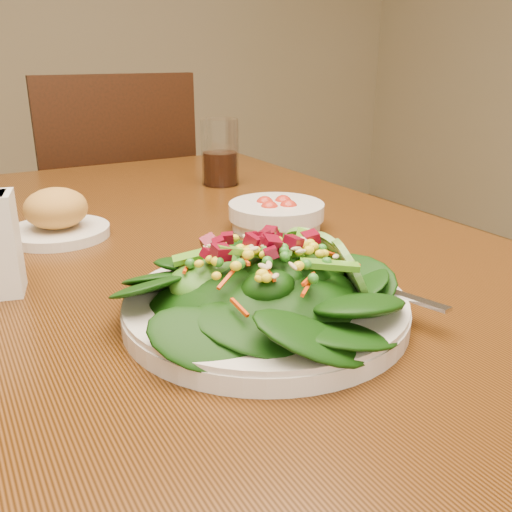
% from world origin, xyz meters
% --- Properties ---
extents(dining_table, '(0.90, 1.40, 0.75)m').
position_xyz_m(dining_table, '(0.00, 0.00, 0.65)').
color(dining_table, '#552F12').
rests_on(dining_table, ground_plane).
extents(chair_far, '(0.46, 0.46, 0.96)m').
position_xyz_m(chair_far, '(0.16, 0.94, 0.51)').
color(chair_far, black).
rests_on(chair_far, ground_plane).
extents(salad_plate, '(0.30, 0.30, 0.09)m').
position_xyz_m(salad_plate, '(0.01, -0.23, 0.78)').
color(salad_plate, silver).
rests_on(salad_plate, dining_table).
extents(bread_plate, '(0.15, 0.15, 0.08)m').
position_xyz_m(bread_plate, '(-0.13, 0.16, 0.78)').
color(bread_plate, silver).
rests_on(bread_plate, dining_table).
extents(tomato_bowl, '(0.15, 0.15, 0.05)m').
position_xyz_m(tomato_bowl, '(0.18, 0.03, 0.77)').
color(tomato_bowl, silver).
rests_on(tomato_bowl, dining_table).
extents(drinking_glass, '(0.08, 0.08, 0.14)m').
position_xyz_m(drinking_glass, '(0.24, 0.36, 0.81)').
color(drinking_glass, silver).
rests_on(drinking_glass, dining_table).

